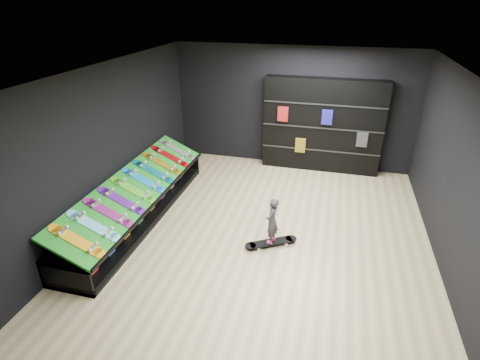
% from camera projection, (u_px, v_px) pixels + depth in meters
% --- Properties ---
extents(floor, '(6.00, 7.00, 0.01)m').
position_uv_depth(floor, '(263.00, 235.00, 7.04)').
color(floor, tan).
rests_on(floor, ground).
extents(ceiling, '(6.00, 7.00, 0.01)m').
position_uv_depth(ceiling, '(268.00, 72.00, 5.70)').
color(ceiling, white).
rests_on(ceiling, ground).
extents(wall_back, '(6.00, 0.02, 3.00)m').
position_uv_depth(wall_back, '(292.00, 108.00, 9.40)').
color(wall_back, black).
rests_on(wall_back, ground).
extents(wall_front, '(6.00, 0.02, 3.00)m').
position_uv_depth(wall_front, '(190.00, 315.00, 3.34)').
color(wall_front, black).
rests_on(wall_front, ground).
extents(wall_left, '(0.02, 7.00, 3.00)m').
position_uv_depth(wall_left, '(109.00, 146.00, 7.05)').
color(wall_left, black).
rests_on(wall_left, ground).
extents(wall_right, '(0.02, 7.00, 3.00)m').
position_uv_depth(wall_right, '(459.00, 182.00, 5.69)').
color(wall_right, black).
rests_on(wall_right, ground).
extents(display_rack, '(0.90, 4.50, 0.50)m').
position_uv_depth(display_rack, '(139.00, 206.00, 7.50)').
color(display_rack, black).
rests_on(display_rack, ground).
extents(turf_ramp, '(0.92, 4.50, 0.46)m').
position_uv_depth(turf_ramp, '(138.00, 186.00, 7.28)').
color(turf_ramp, '#116E15').
rests_on(turf_ramp, display_rack).
extents(back_shelving, '(2.88, 0.34, 2.31)m').
position_uv_depth(back_shelving, '(322.00, 126.00, 9.22)').
color(back_shelving, black).
rests_on(back_shelving, ground).
extents(floor_skateboard, '(0.95, 0.69, 0.09)m').
position_uv_depth(floor_skateboard, '(271.00, 243.00, 6.72)').
color(floor_skateboard, black).
rests_on(floor_skateboard, ground).
extents(child, '(0.17, 0.22, 0.53)m').
position_uv_depth(child, '(272.00, 229.00, 6.58)').
color(child, black).
rests_on(child, floor_skateboard).
extents(display_board_0, '(0.93, 0.22, 0.50)m').
position_uv_depth(display_board_0, '(77.00, 241.00, 5.62)').
color(display_board_0, orange).
rests_on(display_board_0, turf_ramp).
extents(display_board_1, '(0.93, 0.22, 0.50)m').
position_uv_depth(display_board_1, '(94.00, 226.00, 5.99)').
color(display_board_1, '#0CB2E5').
rests_on(display_board_1, turf_ramp).
extents(display_board_2, '(0.93, 0.22, 0.50)m').
position_uv_depth(display_board_2, '(108.00, 212.00, 6.36)').
color(display_board_2, '#2626BF').
rests_on(display_board_2, turf_ramp).
extents(display_board_3, '(0.93, 0.22, 0.50)m').
position_uv_depth(display_board_3, '(122.00, 201.00, 6.72)').
color(display_board_3, purple).
rests_on(display_board_3, turf_ramp).
extents(display_board_4, '(0.93, 0.22, 0.50)m').
position_uv_depth(display_board_4, '(133.00, 190.00, 7.09)').
color(display_board_4, green).
rests_on(display_board_4, turf_ramp).
extents(display_board_5, '(0.93, 0.22, 0.50)m').
position_uv_depth(display_board_5, '(144.00, 180.00, 7.45)').
color(display_board_5, blue).
rests_on(display_board_5, turf_ramp).
extents(display_board_6, '(0.93, 0.22, 0.50)m').
position_uv_depth(display_board_6, '(153.00, 172.00, 7.82)').
color(display_board_6, '#0C8C99').
rests_on(display_board_6, turf_ramp).
extents(display_board_7, '(0.93, 0.22, 0.50)m').
position_uv_depth(display_board_7, '(162.00, 164.00, 8.18)').
color(display_board_7, yellow).
rests_on(display_board_7, turf_ramp).
extents(display_board_8, '(0.93, 0.22, 0.50)m').
position_uv_depth(display_board_8, '(170.00, 156.00, 8.55)').
color(display_board_8, red).
rests_on(display_board_8, turf_ramp).
extents(display_board_9, '(0.93, 0.22, 0.50)m').
position_uv_depth(display_board_9, '(177.00, 150.00, 8.92)').
color(display_board_9, black).
rests_on(display_board_9, turf_ramp).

